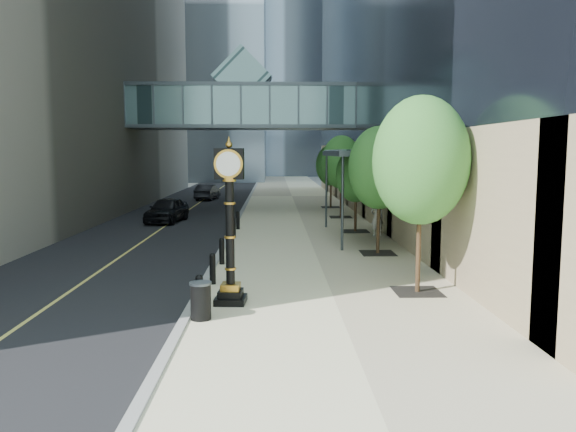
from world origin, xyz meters
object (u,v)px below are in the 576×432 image
object	(u,v)px
pedestrian	(377,217)
car_far	(208,192)
street_clock	(230,234)
car_near	(167,210)
trash_bin	(201,302)

from	to	relation	value
pedestrian	car_far	xyz separation A→B (m)	(-11.12, 22.29, -0.30)
pedestrian	car_far	bearing A→B (deg)	-80.77
street_clock	car_far	world-z (taller)	street_clock
car_near	car_far	distance (m)	16.09
car_far	street_clock	bearing A→B (deg)	105.32
pedestrian	car_far	size ratio (longest dim) A/B	0.46
trash_bin	pedestrian	distance (m)	15.69
car_far	car_near	bearing A→B (deg)	95.56
street_clock	car_near	xyz separation A→B (m)	(-5.29, 18.71, -1.24)
street_clock	pedestrian	size ratio (longest dim) A/B	2.39
street_clock	car_near	size ratio (longest dim) A/B	1.01
car_near	car_far	size ratio (longest dim) A/B	1.08
street_clock	trash_bin	world-z (taller)	street_clock
street_clock	car_near	bearing A→B (deg)	109.89
car_near	pedestrian	bearing A→B (deg)	-20.51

